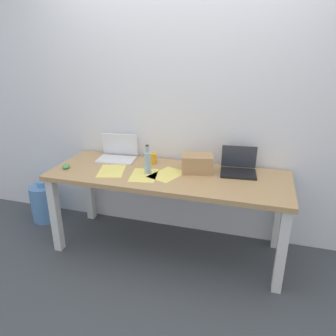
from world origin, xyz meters
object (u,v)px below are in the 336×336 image
Objects in this scene: laptop_left at (118,154)px; beer_bottle at (148,162)px; cardboard_box at (197,163)px; water_cooler_jug at (45,202)px; computer_mouse at (66,166)px; coffee_mug at (152,158)px; laptop_right at (238,168)px; desk at (168,183)px.

beer_bottle reaches higher than laptop_left.
laptop_left is 1.42× the size of cardboard_box.
water_cooler_jug is (-1.60, 0.02, -0.61)m from cardboard_box.
computer_mouse is 0.75m from coffee_mug.
coffee_mug is (0.68, 0.33, 0.03)m from computer_mouse.
computer_mouse is at bearing -135.15° from laptop_left.
computer_mouse is at bearing -167.84° from laptop_right.
computer_mouse is (-1.45, -0.31, -0.03)m from laptop_right.
laptop_left is at bearing 173.16° from cardboard_box.
computer_mouse is (-0.89, -0.13, 0.11)m from desk.
beer_bottle reaches higher than water_cooler_jug.
beer_bottle is 0.42m from cardboard_box.
cardboard_box is (1.11, 0.24, 0.06)m from computer_mouse.
computer_mouse is at bearing -27.65° from water_cooler_jug.
cardboard_box is at bearing -9.32° from computer_mouse.
computer_mouse is at bearing -154.40° from coffee_mug.
laptop_right is 3.28× the size of coffee_mug.
desk is 0.30m from cardboard_box.
water_cooler_jug is at bearing -174.93° from laptop_left.
beer_bottle is 2.61× the size of coffee_mug.
coffee_mug is 1.31m from water_cooler_jug.
cardboard_box is (0.77, -0.09, 0.02)m from laptop_left.
cardboard_box is 0.59× the size of water_cooler_jug.
laptop_left is 0.78m from cardboard_box.
laptop_left is 3.61× the size of computer_mouse.
laptop_right reaches higher than computer_mouse.
coffee_mug reaches higher than water_cooler_jug.
laptop_right is at bearing 18.44° from desk.
laptop_right reaches higher than water_cooler_jug.
computer_mouse is (-0.72, -0.08, -0.08)m from beer_bottle.
laptop_right is at bearing 17.68° from beer_bottle.
desk is 0.60m from laptop_right.
desk is 1.46m from water_cooler_jug.
laptop_right is 0.34m from cardboard_box.
computer_mouse reaches higher than water_cooler_jug.
computer_mouse is 1.14m from cardboard_box.
beer_bottle is 2.48× the size of computer_mouse.
laptop_left is 0.47m from beer_bottle.
desk is 0.32m from coffee_mug.
laptop_right is at bearing 1.53° from water_cooler_jug.
coffee_mug is at bearing 3.20° from water_cooler_jug.
desk is 0.61m from laptop_left.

